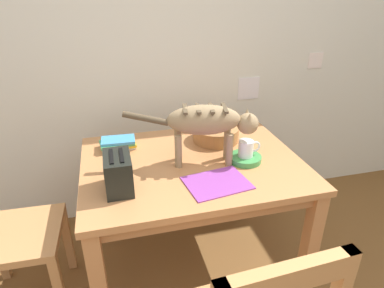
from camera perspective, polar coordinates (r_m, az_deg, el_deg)
The scene contains 10 objects.
wall_rear at distance 2.29m, azimuth -3.08°, elevation 17.42°, with size 5.20×0.11×2.50m.
dining_table at distance 1.84m, azimuth 0.00°, elevation -5.35°, with size 1.16×0.89×0.73m.
cat at distance 1.68m, azimuth 2.81°, elevation 3.69°, with size 0.67×0.21×0.32m.
saucer_bowl at distance 1.81m, azimuth 9.04°, elevation -2.45°, with size 0.17×0.17×0.03m, color #3F944A.
coffee_mug at distance 1.78m, azimuth 9.28°, elevation -0.74°, with size 0.12×0.08×0.09m.
magazine at distance 1.60m, azimuth 4.37°, elevation -6.61°, with size 0.29×0.23×0.01m, color purple.
book_stack at distance 1.96m, azimuth -12.52°, elevation 0.09°, with size 0.21×0.14×0.06m.
wicker_basket at distance 2.01m, azimuth 4.09°, elevation 1.81°, with size 0.27×0.27×0.09m.
toaster at distance 1.56m, azimuth -12.46°, elevation -4.80°, with size 0.12×0.20×0.18m.
wooden_chair_far at distance 1.96m, azimuth -28.98°, elevation -13.22°, with size 0.43×0.43×0.94m.
Camera 1 is at (-0.45, -0.33, 1.59)m, focal length 31.25 mm.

